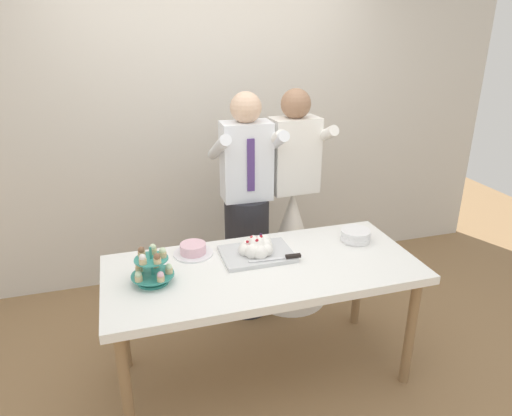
{
  "coord_description": "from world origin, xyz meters",
  "views": [
    {
      "loc": [
        -0.72,
        -2.24,
        2.08
      ],
      "look_at": [
        0.0,
        0.15,
        1.07
      ],
      "focal_mm": 32.62,
      "sensor_mm": 36.0,
      "label": 1
    }
  ],
  "objects_px": {
    "cupcake_stand": "(152,268)",
    "person_groom": "(247,220)",
    "dessert_table": "(263,277)",
    "round_cake": "(193,250)",
    "main_cake_tray": "(258,249)",
    "plate_stack": "(356,235)",
    "person_bride": "(292,232)"
  },
  "relations": [
    {
      "from": "plate_stack",
      "to": "dessert_table",
      "type": "bearing_deg",
      "value": -167.99
    },
    {
      "from": "person_groom",
      "to": "person_bride",
      "type": "height_order",
      "value": "same"
    },
    {
      "from": "main_cake_tray",
      "to": "cupcake_stand",
      "type": "bearing_deg",
      "value": -168.24
    },
    {
      "from": "round_cake",
      "to": "person_bride",
      "type": "bearing_deg",
      "value": 31.18
    },
    {
      "from": "round_cake",
      "to": "person_bride",
      "type": "height_order",
      "value": "person_bride"
    },
    {
      "from": "dessert_table",
      "to": "round_cake",
      "type": "xyz_separation_m",
      "value": [
        -0.36,
        0.26,
        0.1
      ]
    },
    {
      "from": "round_cake",
      "to": "person_groom",
      "type": "bearing_deg",
      "value": 44.65
    },
    {
      "from": "cupcake_stand",
      "to": "person_groom",
      "type": "distance_m",
      "value": 1.03
    },
    {
      "from": "plate_stack",
      "to": "person_groom",
      "type": "xyz_separation_m",
      "value": [
        -0.56,
        0.58,
        -0.07
      ]
    },
    {
      "from": "person_groom",
      "to": "dessert_table",
      "type": "bearing_deg",
      "value": -98.25
    },
    {
      "from": "cupcake_stand",
      "to": "main_cake_tray",
      "type": "bearing_deg",
      "value": 11.76
    },
    {
      "from": "round_cake",
      "to": "person_groom",
      "type": "distance_m",
      "value": 0.66
    },
    {
      "from": "dessert_table",
      "to": "main_cake_tray",
      "type": "bearing_deg",
      "value": 87.64
    },
    {
      "from": "plate_stack",
      "to": "round_cake",
      "type": "distance_m",
      "value": 1.03
    },
    {
      "from": "cupcake_stand",
      "to": "round_cake",
      "type": "xyz_separation_m",
      "value": [
        0.26,
        0.26,
        -0.06
      ]
    },
    {
      "from": "person_groom",
      "to": "cupcake_stand",
      "type": "bearing_deg",
      "value": -135.23
    },
    {
      "from": "dessert_table",
      "to": "main_cake_tray",
      "type": "relative_size",
      "value": 4.13
    },
    {
      "from": "plate_stack",
      "to": "person_groom",
      "type": "relative_size",
      "value": 0.12
    },
    {
      "from": "main_cake_tray",
      "to": "person_bride",
      "type": "distance_m",
      "value": 0.82
    },
    {
      "from": "round_cake",
      "to": "person_groom",
      "type": "height_order",
      "value": "person_groom"
    },
    {
      "from": "cupcake_stand",
      "to": "person_bride",
      "type": "distance_m",
      "value": 1.36
    },
    {
      "from": "plate_stack",
      "to": "main_cake_tray",
      "type": "bearing_deg",
      "value": -178.85
    },
    {
      "from": "dessert_table",
      "to": "cupcake_stand",
      "type": "distance_m",
      "value": 0.64
    },
    {
      "from": "main_cake_tray",
      "to": "person_groom",
      "type": "distance_m",
      "value": 0.6
    },
    {
      "from": "cupcake_stand",
      "to": "round_cake",
      "type": "distance_m",
      "value": 0.37
    },
    {
      "from": "cupcake_stand",
      "to": "person_bride",
      "type": "height_order",
      "value": "person_bride"
    },
    {
      "from": "round_cake",
      "to": "person_groom",
      "type": "relative_size",
      "value": 0.14
    },
    {
      "from": "main_cake_tray",
      "to": "plate_stack",
      "type": "relative_size",
      "value": 2.24
    },
    {
      "from": "main_cake_tray",
      "to": "person_groom",
      "type": "height_order",
      "value": "person_groom"
    },
    {
      "from": "person_groom",
      "to": "main_cake_tray",
      "type": "bearing_deg",
      "value": -99.51
    },
    {
      "from": "main_cake_tray",
      "to": "person_bride",
      "type": "xyz_separation_m",
      "value": [
        0.47,
        0.63,
        -0.23
      ]
    },
    {
      "from": "cupcake_stand",
      "to": "person_bride",
      "type": "relative_size",
      "value": 0.14
    }
  ]
}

